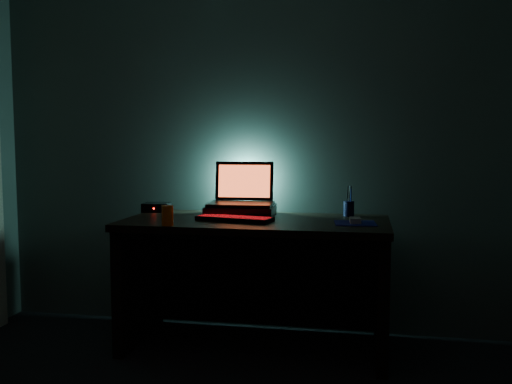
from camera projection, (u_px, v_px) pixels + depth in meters
room at (149, 124)px, 1.61m from camera, size 3.50×4.00×2.50m
desk at (257, 262)px, 3.31m from camera, size 1.50×0.70×0.75m
riser at (241, 211)px, 3.41m from camera, size 0.41×0.32×0.06m
laptop at (242, 195)px, 3.45m from camera, size 0.39×0.30×0.26m
keyboard at (235, 219)px, 3.18m from camera, size 0.45×0.22×0.03m
mousepad at (355, 223)px, 3.09m from camera, size 0.24×0.22×0.00m
mouse at (355, 220)px, 3.08m from camera, size 0.07×0.10×0.03m
pen_cup at (349, 209)px, 3.37m from camera, size 0.08×0.08×0.09m
juice_glass at (167, 215)px, 3.02m from camera, size 0.07×0.07×0.11m
router at (157, 207)px, 3.60m from camera, size 0.17×0.14×0.05m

